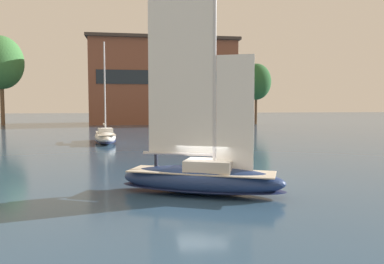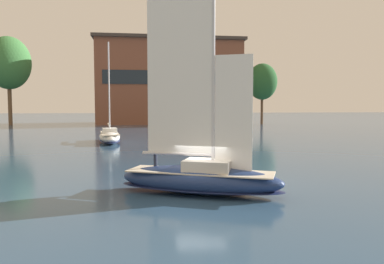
{
  "view_description": "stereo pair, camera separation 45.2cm",
  "coord_description": "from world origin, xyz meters",
  "px_view_note": "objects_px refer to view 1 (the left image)",
  "views": [
    {
      "loc": [
        -3.5,
        -18.9,
        4.62
      ],
      "look_at": [
        0.0,
        3.0,
        3.02
      ],
      "focal_mm": 35.0,
      "sensor_mm": 36.0,
      "label": 1
    },
    {
      "loc": [
        -3.05,
        -18.96,
        4.62
      ],
      "look_at": [
        0.0,
        3.0,
        3.02
      ],
      "focal_mm": 35.0,
      "sensor_mm": 36.0,
      "label": 2
    }
  ],
  "objects_px": {
    "tree_shore_left": "(256,82)",
    "sailboat_moored_mid_channel": "(105,136)",
    "sailboat_main": "(201,175)",
    "tree_shore_center": "(1,63)"
  },
  "relations": [
    {
      "from": "tree_shore_center",
      "to": "sailboat_main",
      "type": "height_order",
      "value": "tree_shore_center"
    },
    {
      "from": "tree_shore_left",
      "to": "tree_shore_center",
      "type": "xyz_separation_m",
      "value": [
        -58.47,
        4.62,
        4.01
      ]
    },
    {
      "from": "tree_shore_center",
      "to": "sailboat_moored_mid_channel",
      "type": "relative_size",
      "value": 1.67
    },
    {
      "from": "sailboat_moored_mid_channel",
      "to": "tree_shore_center",
      "type": "bearing_deg",
      "value": 120.28
    },
    {
      "from": "sailboat_moored_mid_channel",
      "to": "sailboat_main",
      "type": "bearing_deg",
      "value": -76.21
    },
    {
      "from": "sailboat_main",
      "to": "sailboat_moored_mid_channel",
      "type": "distance_m",
      "value": 28.54
    },
    {
      "from": "tree_shore_center",
      "to": "sailboat_main",
      "type": "xyz_separation_m",
      "value": [
        32.66,
        -72.0,
        -13.16
      ]
    },
    {
      "from": "sailboat_main",
      "to": "sailboat_moored_mid_channel",
      "type": "xyz_separation_m",
      "value": [
        -6.8,
        27.71,
        -0.15
      ]
    },
    {
      "from": "tree_shore_left",
      "to": "sailboat_main",
      "type": "distance_m",
      "value": 72.73
    },
    {
      "from": "tree_shore_left",
      "to": "sailboat_moored_mid_channel",
      "type": "relative_size",
      "value": 1.2
    }
  ]
}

